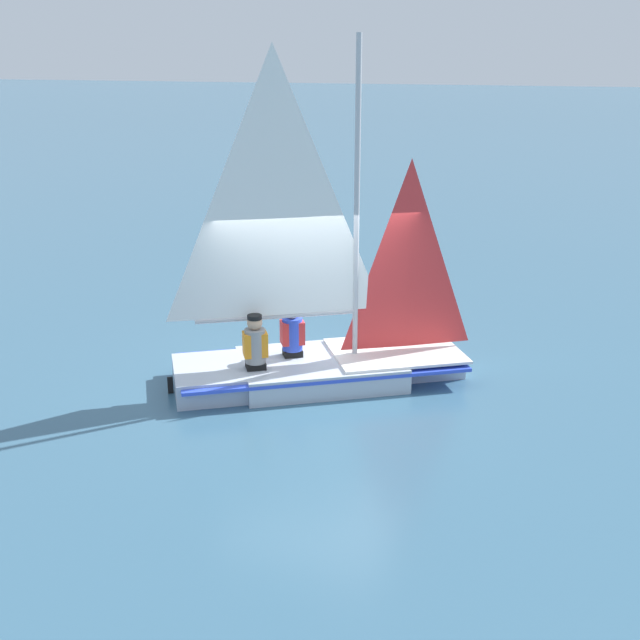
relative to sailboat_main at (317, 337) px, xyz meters
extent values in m
plane|color=#38607A|center=(-0.04, -0.02, -0.69)|extent=(260.00, 260.00, 0.00)
cube|color=#B2BCCC|center=(-0.04, -0.02, -0.51)|extent=(2.83, 2.61, 0.36)
cube|color=#B2BCCC|center=(-1.42, -0.94, -0.51)|extent=(1.30, 1.26, 0.36)
cube|color=#B2BCCC|center=(1.35, 0.90, -0.51)|extent=(1.56, 1.66, 0.36)
cube|color=blue|center=(-0.04, -0.02, -0.40)|extent=(4.37, 3.64, 0.05)
cube|color=silver|center=(-1.01, -0.67, -0.31)|extent=(2.40, 2.27, 0.04)
cylinder|color=#B7B7BC|center=(-0.48, -0.32, 1.96)|extent=(0.08, 0.08, 4.59)
cylinder|color=#B7B7BC|center=(0.50, 0.33, 0.37)|extent=(2.00, 1.36, 0.07)
pyramid|color=white|center=(0.50, 0.33, 2.27)|extent=(1.89, 1.28, 3.74)
pyramid|color=red|center=(-1.15, -0.76, 1.17)|extent=(1.23, 0.84, 2.82)
cube|color=black|center=(1.81, 1.20, -0.57)|extent=(0.08, 0.07, 0.25)
cube|color=black|center=(0.39, 0.02, -0.46)|extent=(0.37, 0.35, 0.45)
cylinder|color=blue|center=(0.39, 0.02, 0.01)|extent=(0.42, 0.42, 0.50)
cube|color=red|center=(0.39, 0.02, 0.04)|extent=(0.43, 0.40, 0.35)
sphere|color=tan|center=(0.39, 0.02, 0.36)|extent=(0.22, 0.22, 0.22)
cylinder|color=blue|center=(0.39, 0.02, 0.44)|extent=(0.29, 0.29, 0.06)
cube|color=black|center=(0.68, 0.69, -0.46)|extent=(0.37, 0.35, 0.45)
cylinder|color=gray|center=(0.68, 0.69, 0.01)|extent=(0.42, 0.42, 0.50)
cube|color=orange|center=(0.68, 0.69, 0.04)|extent=(0.43, 0.40, 0.35)
sphere|color=tan|center=(0.68, 0.69, 0.36)|extent=(0.22, 0.22, 0.22)
cylinder|color=black|center=(0.68, 0.69, 0.44)|extent=(0.29, 0.29, 0.06)
camera|label=1|loc=(-4.05, 10.40, 3.95)|focal=45.00mm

